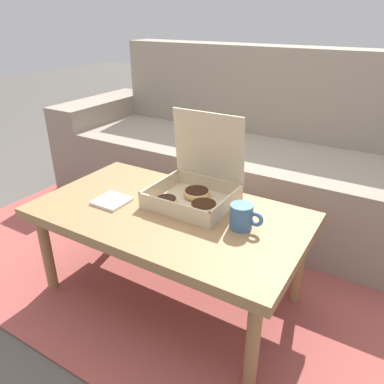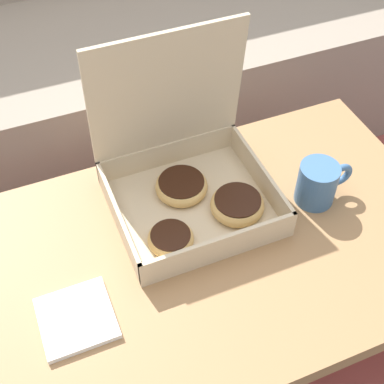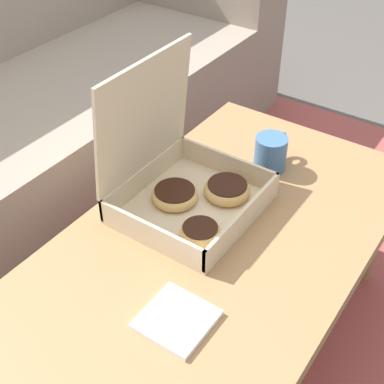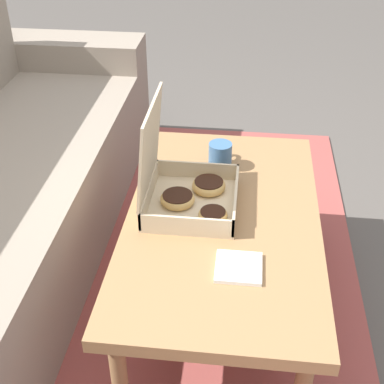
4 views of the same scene
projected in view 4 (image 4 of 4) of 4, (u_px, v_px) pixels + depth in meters
name	position (u px, v px, depth m)	size (l,w,h in m)	color
ground_plane	(185.00, 306.00, 1.87)	(12.00, 12.00, 0.00)	#514C47
area_rug	(102.00, 298.00, 1.90)	(2.63, 1.84, 0.01)	#994742
coffee_table	(223.00, 226.00, 1.66)	(1.04, 0.59, 0.41)	#997047
pastry_box	(186.00, 188.00, 1.65)	(0.31, 0.28, 0.34)	beige
coffee_mug	(220.00, 155.00, 1.85)	(0.12, 0.08, 0.09)	#3D6693
napkin_stack	(239.00, 267.00, 1.43)	(0.12, 0.12, 0.01)	white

